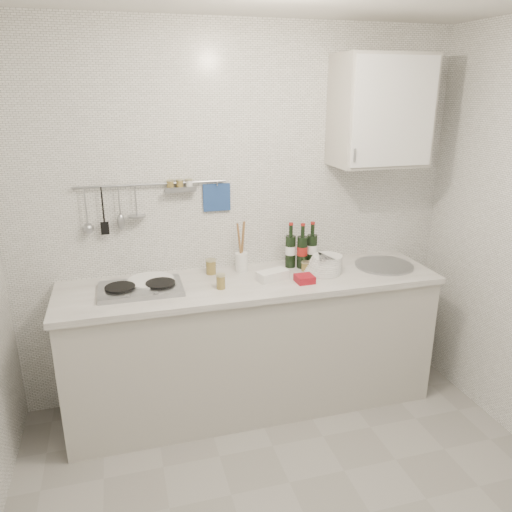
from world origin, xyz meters
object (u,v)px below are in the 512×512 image
Objects in this scene: wall_cabinet at (381,111)px; plate_stack_hob at (150,282)px; plate_stack_sink at (325,264)px; wine_bottles at (302,245)px; utensil_crock at (241,259)px.

wall_cabinet reaches higher than plate_stack_hob.
plate_stack_sink is 0.21m from wine_bottles.
utensil_crock is (-0.92, 0.06, -0.95)m from wall_cabinet.
utensil_crock is at bearing 8.98° from plate_stack_hob.
plate_stack_hob is (-1.54, -0.04, -1.01)m from wall_cabinet.
wine_bottles is (-0.12, 0.14, 0.10)m from plate_stack_sink.
plate_stack_hob is at bearing -176.07° from wine_bottles.
wine_bottles is at bearing -3.60° from utensil_crock.
wine_bottles is (-0.51, 0.03, -0.87)m from wall_cabinet.
wine_bottles reaches higher than plate_stack_sink.
plate_stack_sink is at bearing -164.25° from wall_cabinet.
plate_stack_sink is 0.76× the size of utensil_crock.
utensil_crock is at bearing 162.75° from plate_stack_sink.
plate_stack_hob is 0.63m from utensil_crock.
wall_cabinet is 2.29× the size of plate_stack_hob.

